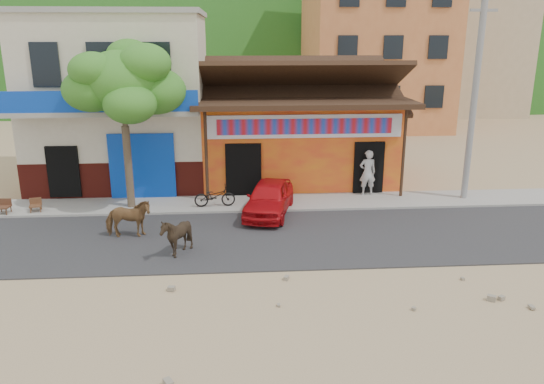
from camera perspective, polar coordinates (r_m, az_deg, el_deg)
The scene contains 16 objects.
ground at distance 14.68m, azimuth -0.91°, elevation -8.65°, with size 120.00×120.00×0.00m, color #9E825B.
road at distance 16.96m, azimuth -1.38°, elevation -4.98°, with size 60.00×5.00×0.04m, color #28282B.
sidewalk at distance 20.24m, azimuth -1.86°, elevation -1.24°, with size 60.00×2.00×0.12m, color gray.
dance_club at distance 23.84m, azimuth 2.55°, elevation 5.81°, with size 8.00×6.00×3.60m, color orange.
cafe_building at distance 23.90m, azimuth -15.81°, elevation 9.36°, with size 7.00×6.00×7.00m, color beige.
apartment_front at distance 38.50m, azimuth 10.96°, elevation 15.94°, with size 9.00×9.00×12.00m, color #CC723F.
apartment_rear at distance 47.15m, azimuth 19.94°, elevation 14.13°, with size 8.00×8.00×10.00m, color tan.
tree at distance 19.70m, azimuth -15.51°, elevation 6.83°, with size 3.00×3.00×6.00m, color #2D721E, non-canonical shape.
utility_pole at distance 21.33m, azimuth 20.97°, elevation 9.77°, with size 0.24×0.24×8.00m, color gray.
cow_tan at distance 17.40m, azimuth -15.22°, elevation -2.78°, with size 0.67×1.47×1.24m, color brown.
cow_dark at distance 15.69m, azimuth -10.23°, elevation -4.64°, with size 0.98×1.10×1.22m, color black.
red_car at distance 18.95m, azimuth -0.31°, elevation -0.62°, with size 1.44×3.58×1.22m, color red.
scooter at distance 19.71m, azimuth -6.18°, elevation -0.44°, with size 0.52×1.50×0.79m, color black.
pedestrian at distance 21.28m, azimuth 10.24°, elevation 2.08°, with size 0.66×0.43×1.80m, color #BCBCBC.
cafe_chair_left at distance 20.84m, azimuth -24.16°, elevation -0.77°, with size 0.41×0.41×0.87m, color #522C1B, non-canonical shape.
cafe_chair_right at distance 21.10m, azimuth -27.02°, elevation -0.85°, with size 0.44×0.44×0.94m, color #482C18, non-canonical shape.
Camera 1 is at (-0.72, -13.26, 6.27)m, focal length 35.00 mm.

